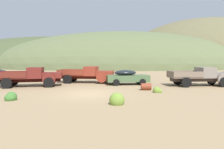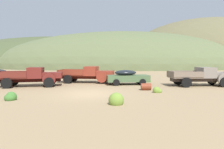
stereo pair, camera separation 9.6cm
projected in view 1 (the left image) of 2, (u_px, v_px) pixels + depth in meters
The scene contains 13 objects.
ground_plane at pixel (89, 94), 14.75m from camera, with size 300.00×300.00×0.00m, color #937A56.
hill_far_right at pixel (56, 66), 93.20m from camera, with size 104.53×72.75×27.04m, color #424C2D.
hill_far_left at pixel (119, 67), 71.90m from camera, with size 95.08×51.39×26.00m, color #56603D.
hill_center at pixel (205, 66), 83.84m from camera, with size 75.81×59.43×40.81m, color brown.
truck_oxblood at pixel (35, 77), 18.78m from camera, with size 6.36×3.36×1.89m.
truck_rust_red at pixel (90, 74), 21.94m from camera, with size 6.42×2.67×1.89m.
car_weathered_green at pixel (129, 77), 20.30m from camera, with size 4.88×2.45×1.57m.
truck_primer_gray at pixel (204, 76), 19.24m from camera, with size 6.24×2.75×1.89m.
oil_drum_spare at pixel (146, 87), 16.54m from camera, with size 0.85×0.60×0.59m.
bush_lone_scrub at pixel (11, 98), 12.31m from camera, with size 0.74×0.72×0.71m.
bush_front_left at pixel (117, 101), 11.16m from camera, with size 0.90×0.93×0.91m.
bush_between_trucks at pixel (148, 81), 22.66m from camera, with size 0.76×0.60×0.48m.
bush_front_right at pixel (157, 91), 15.25m from camera, with size 0.75×0.54×0.61m.
Camera 1 is at (2.32, -14.52, 2.56)m, focal length 30.56 mm.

